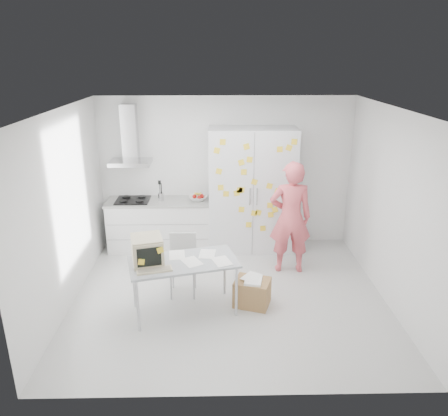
{
  "coord_description": "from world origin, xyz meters",
  "views": [
    {
      "loc": [
        -0.19,
        -5.64,
        3.38
      ],
      "look_at": [
        -0.06,
        0.67,
        1.14
      ],
      "focal_mm": 35.0,
      "sensor_mm": 36.0,
      "label": 1
    }
  ],
  "objects_px": {
    "person": "(290,218)",
    "desk": "(161,256)",
    "cardboard_box": "(252,292)",
    "chair": "(183,260)"
  },
  "relations": [
    {
      "from": "desk",
      "to": "chair",
      "type": "bearing_deg",
      "value": 52.83
    },
    {
      "from": "desk",
      "to": "person",
      "type": "bearing_deg",
      "value": 18.36
    },
    {
      "from": "person",
      "to": "chair",
      "type": "xyz_separation_m",
      "value": [
        -1.67,
        -0.65,
        -0.41
      ]
    },
    {
      "from": "person",
      "to": "chair",
      "type": "height_order",
      "value": "person"
    },
    {
      "from": "desk",
      "to": "chair",
      "type": "height_order",
      "value": "desk"
    },
    {
      "from": "cardboard_box",
      "to": "desk",
      "type": "bearing_deg",
      "value": -171.51
    },
    {
      "from": "person",
      "to": "desk",
      "type": "height_order",
      "value": "person"
    },
    {
      "from": "person",
      "to": "cardboard_box",
      "type": "bearing_deg",
      "value": 58.51
    },
    {
      "from": "desk",
      "to": "cardboard_box",
      "type": "height_order",
      "value": "desk"
    },
    {
      "from": "person",
      "to": "desk",
      "type": "bearing_deg",
      "value": 34.2
    }
  ]
}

